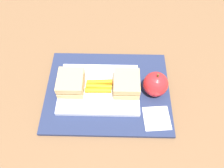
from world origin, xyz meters
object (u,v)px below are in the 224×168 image
(carrot_sticks_bundle, at_px, (99,86))
(paper_napkin, at_px, (157,118))
(apple, at_px, (156,84))
(sandwich_half_left, at_px, (71,83))
(food_tray, at_px, (99,89))
(sandwich_half_right, at_px, (126,84))

(carrot_sticks_bundle, height_order, paper_napkin, carrot_sticks_bundle)
(apple, height_order, paper_napkin, apple)
(sandwich_half_left, bearing_deg, carrot_sticks_bundle, 0.38)
(food_tray, xyz_separation_m, sandwich_half_right, (0.08, 0.00, 0.03))
(sandwich_half_right, xyz_separation_m, apple, (0.08, 0.00, 0.00))
(paper_napkin, bearing_deg, carrot_sticks_bundle, 150.88)
(sandwich_half_left, relative_size, carrot_sticks_bundle, 1.02)
(sandwich_half_left, bearing_deg, paper_napkin, -20.43)
(sandwich_half_left, bearing_deg, sandwich_half_right, 0.00)
(carrot_sticks_bundle, relative_size, apple, 0.96)
(sandwich_half_left, distance_m, carrot_sticks_bundle, 0.08)
(food_tray, distance_m, apple, 0.16)
(paper_napkin, bearing_deg, sandwich_half_right, 132.77)
(apple, bearing_deg, sandwich_half_left, -179.63)
(sandwich_half_left, height_order, paper_napkin, sandwich_half_left)
(sandwich_half_left, distance_m, sandwich_half_right, 0.16)
(food_tray, xyz_separation_m, apple, (0.16, 0.00, 0.03))
(sandwich_half_left, xyz_separation_m, sandwich_half_right, (0.16, 0.00, 0.00))
(sandwich_half_right, relative_size, carrot_sticks_bundle, 1.02)
(sandwich_half_left, distance_m, paper_napkin, 0.26)
(food_tray, height_order, apple, apple)
(food_tray, relative_size, sandwich_half_right, 2.88)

